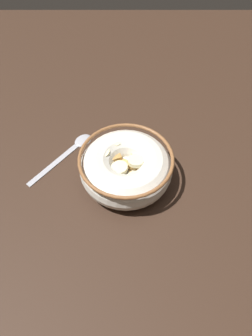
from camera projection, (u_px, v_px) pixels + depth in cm
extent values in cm
cube|color=#332116|center=(126.00, 181.00, 56.69)|extent=(123.11, 123.11, 2.00)
cylinder|color=silver|center=(126.00, 177.00, 55.66)|extent=(8.72, 8.72, 0.60)
torus|color=silver|center=(126.00, 168.00, 53.52)|extent=(15.85, 15.85, 5.96)
torus|color=brown|center=(126.00, 158.00, 51.39)|extent=(15.97, 15.97, 0.60)
cylinder|color=white|center=(126.00, 167.00, 53.28)|extent=(12.27, 12.27, 0.40)
cube|color=tan|center=(110.00, 147.00, 55.27)|extent=(2.18, 2.12, 0.96)
cube|color=tan|center=(126.00, 163.00, 53.05)|extent=(2.25, 2.27, 0.86)
cube|color=#B78947|center=(103.00, 167.00, 52.40)|extent=(2.44, 2.44, 0.87)
cube|color=#AD7F42|center=(148.00, 183.00, 50.72)|extent=(1.85, 1.78, 0.95)
cube|color=tan|center=(102.00, 156.00, 53.76)|extent=(2.19, 2.19, 0.79)
cube|color=tan|center=(127.00, 185.00, 50.29)|extent=(2.43, 2.43, 0.85)
cube|color=tan|center=(128.00, 144.00, 55.47)|extent=(1.83, 1.77, 0.91)
cube|color=#AD7F42|center=(116.00, 156.00, 53.69)|extent=(2.23, 2.22, 0.81)
cube|color=tan|center=(109.00, 177.00, 51.13)|extent=(2.04, 1.96, 1.01)
cube|color=#AD7F42|center=(149.00, 159.00, 53.38)|extent=(2.15, 2.18, 0.88)
cube|color=tan|center=(145.00, 147.00, 55.24)|extent=(1.73, 1.75, 0.81)
cube|color=tan|center=(135.00, 166.00, 52.77)|extent=(1.80, 1.80, 0.77)
cube|color=tan|center=(136.00, 152.00, 54.42)|extent=(1.81, 1.82, 0.79)
cube|color=tan|center=(150.00, 168.00, 52.40)|extent=(1.73, 1.77, 0.85)
cube|color=#AD7F42|center=(133.00, 177.00, 51.16)|extent=(2.07, 2.06, 0.79)
cube|color=tan|center=(121.00, 150.00, 54.64)|extent=(2.35, 2.35, 0.81)
cube|color=#B78947|center=(116.00, 184.00, 50.39)|extent=(2.40, 2.37, 0.98)
cube|color=#B78947|center=(116.00, 172.00, 51.90)|extent=(2.01, 1.94, 0.97)
cylinder|color=beige|center=(136.00, 160.00, 52.15)|extent=(3.82, 3.87, 1.21)
cylinder|color=beige|center=(102.00, 153.00, 52.78)|extent=(3.89, 3.88, 0.90)
cylinder|color=beige|center=(115.00, 141.00, 54.37)|extent=(3.52, 3.52, 0.93)
cylinder|color=beige|center=(135.00, 178.00, 49.47)|extent=(3.55, 3.60, 1.18)
cylinder|color=beige|center=(120.00, 168.00, 51.34)|extent=(3.89, 3.87, 1.02)
cylinder|color=#F9EFC6|center=(152.00, 162.00, 51.93)|extent=(3.17, 3.17, 1.12)
ellipsoid|color=#A5A5AD|center=(83.00, 139.00, 61.05)|extent=(4.51, 4.65, 0.80)
cube|color=#A5A5AD|center=(53.00, 165.00, 57.52)|extent=(8.35, 9.94, 0.36)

